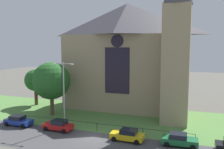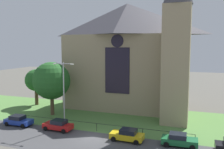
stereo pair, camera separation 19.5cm
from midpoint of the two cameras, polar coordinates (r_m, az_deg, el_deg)
ground at (r=41.62m, az=1.10°, el=-9.94°), size 160.00×160.00×0.00m
road_asphalt at (r=31.07m, az=-5.99°, el=-15.88°), size 120.00×8.00×0.01m
grass_verge at (r=39.81m, az=0.20°, el=-10.72°), size 120.00×20.00×0.01m
church_building at (r=46.79m, az=4.04°, el=4.66°), size 23.20×16.20×26.00m
iron_railing at (r=34.82m, az=-3.75°, el=-11.66°), size 26.36×0.07×1.13m
tree_left_far at (r=51.40m, az=-17.64°, el=-1.34°), size 4.41×4.41×7.28m
tree_left_near at (r=42.92m, az=-14.22°, el=-1.45°), size 6.46×6.46×9.24m
streetlamp_near at (r=35.76m, az=-11.44°, el=-2.97°), size 3.37×0.26×9.62m
parked_car_blue at (r=39.81m, az=-21.33°, el=-10.07°), size 4.21×2.05×1.51m
parked_car_red at (r=35.99m, az=-12.67°, el=-11.55°), size 4.26×2.15×1.51m
parked_car_yellow at (r=31.60m, az=3.50°, el=-14.02°), size 4.26×2.14×1.51m
parked_car_green at (r=31.14m, az=15.42°, el=-14.57°), size 4.25×2.12×1.51m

